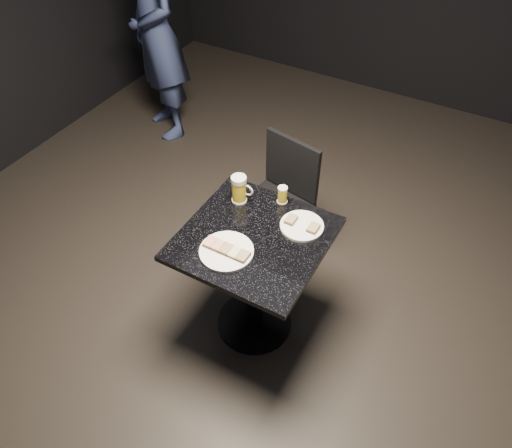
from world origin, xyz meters
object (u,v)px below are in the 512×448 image
object	(u,v)px
plate_small	(302,226)
beer_tumbler	(282,195)
patron	(157,32)
beer_mug	(239,189)
plate_large	(227,251)
table	(254,268)
chair	(280,197)

from	to	relation	value
plate_small	beer_tumbler	distance (m)	0.22
patron	beer_mug	world-z (taller)	patron
beer_tumbler	plate_large	bearing A→B (deg)	-98.31
table	chair	world-z (taller)	chair
plate_small	table	size ratio (longest dim) A/B	0.30
plate_large	plate_small	size ratio (longest dim) A/B	1.19
patron	chair	bearing A→B (deg)	3.21
plate_large	beer_mug	size ratio (longest dim) A/B	1.67
plate_large	chair	distance (m)	0.79
table	beer_mug	bearing A→B (deg)	135.35
plate_small	plate_large	bearing A→B (deg)	-125.78
plate_small	beer_tumbler	size ratio (longest dim) A/B	2.26
plate_large	beer_mug	xyz separation A→B (m)	(-0.13, 0.35, 0.07)
plate_large	beer_tumbler	size ratio (longest dim) A/B	2.69
table	plate_large	bearing A→B (deg)	-112.00
beer_tumbler	table	bearing A→B (deg)	-90.61
plate_small	beer_tumbler	xyz separation A→B (m)	(-0.17, 0.12, 0.04)
plate_small	chair	size ratio (longest dim) A/B	0.26
beer_mug	chair	world-z (taller)	beer_mug
chair	beer_mug	bearing A→B (deg)	-97.12
patron	beer_mug	xyz separation A→B (m)	(1.48, -1.24, -0.04)
patron	beer_tumbler	xyz separation A→B (m)	(1.68, -1.14, -0.07)
patron	plate_large	bearing A→B (deg)	-12.14
patron	chair	world-z (taller)	patron
plate_large	chair	size ratio (longest dim) A/B	0.31
patron	table	bearing A→B (deg)	-8.11
patron	beer_mug	distance (m)	1.94
plate_small	chair	distance (m)	0.58
patron	beer_mug	size ratio (longest dim) A/B	11.01
beer_tumbler	chair	xyz separation A→B (m)	(-0.15, 0.28, -0.30)
table	beer_tumbler	size ratio (longest dim) A/B	7.65
plate_large	beer_mug	world-z (taller)	beer_mug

